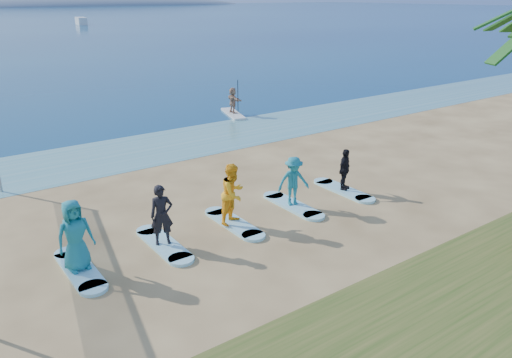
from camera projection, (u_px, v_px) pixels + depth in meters
ground at (272, 241)px, 14.38m from camera, size 600.00×600.00×0.00m
shallow_water at (130, 152)px, 22.36m from camera, size 600.00×600.00×0.00m
island_ridge at (91, 6)px, 294.55m from camera, size 220.00×56.00×18.00m
paddleboard at (233, 114)px, 29.27m from camera, size 1.57×3.07×0.12m
paddleboarder at (233, 100)px, 29.00m from camera, size 0.50×1.39×1.48m
boat_offshore_b at (82, 25)px, 114.09m from camera, size 2.58×5.80×1.60m
surfboard_0 at (80, 270)px, 12.77m from camera, size 0.70×2.20×0.09m
student_0 at (75, 235)px, 12.43m from camera, size 0.97×0.67×1.88m
surfboard_1 at (164, 244)px, 14.06m from camera, size 0.70×2.20×0.09m
student_1 at (162, 215)px, 13.75m from camera, size 0.72×0.58×1.73m
surfboard_2 at (234, 223)px, 15.36m from camera, size 0.70×2.20×0.09m
student_2 at (233, 194)px, 15.01m from camera, size 1.12×1.01×1.88m
surfboard_3 at (293, 205)px, 16.65m from camera, size 0.70×2.20×0.09m
student_3 at (293, 181)px, 16.34m from camera, size 1.21×0.94×1.65m
surfboard_4 at (343, 190)px, 17.94m from camera, size 0.70×2.20×0.09m
student_4 at (345, 169)px, 17.66m from camera, size 0.95×0.69×1.49m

